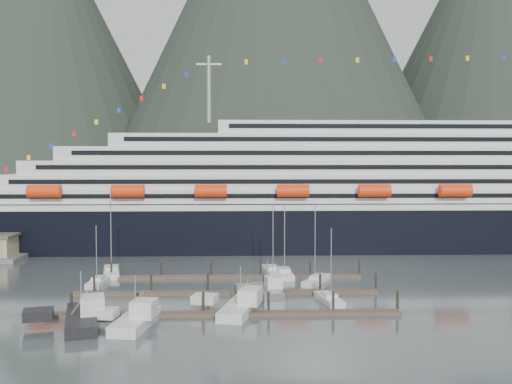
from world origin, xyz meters
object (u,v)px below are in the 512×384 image
sailboat_d (317,280)px  trawler_b (135,319)px  sailboat_f (284,274)px  trawler_a (80,317)px  cruise_ship (373,198)px  sailboat_e (111,272)px  sailboat_g (272,272)px  sailboat_a (98,282)px  sailboat_h (329,300)px  trawler_e (267,290)px  trawler_c (239,305)px

sailboat_d → trawler_b: sailboat_d is taller
sailboat_f → trawler_a: 42.34m
cruise_ship → sailboat_d: bearing=-114.3°
sailboat_e → sailboat_g: 29.78m
sailboat_g → trawler_a: sailboat_g is taller
sailboat_a → sailboat_d: sailboat_d is taller
cruise_ship → sailboat_e: cruise_ship is taller
cruise_ship → sailboat_a: cruise_ship is taller
cruise_ship → sailboat_h: bearing=-108.8°
trawler_a → sailboat_e: bearing=-9.1°
sailboat_h → trawler_e: size_ratio=1.17×
cruise_ship → sailboat_f: bearing=-123.3°
sailboat_a → trawler_c: bearing=-125.4°
sailboat_e → trawler_e: (27.91, -17.71, 0.37)m
sailboat_g → trawler_b: size_ratio=1.21×
cruise_ship → sailboat_g: bearing=-127.5°
sailboat_h → trawler_a: size_ratio=0.81×
sailboat_g → sailboat_e: bearing=83.2°
cruise_ship → sailboat_f: 46.66m
sailboat_d → sailboat_h: (-0.06, -14.26, -0.01)m
sailboat_a → sailboat_e: sailboat_e is taller
sailboat_g → sailboat_a: bearing=99.5°
sailboat_d → sailboat_f: (-5.27, 5.66, 0.02)m
sailboat_d → trawler_b: 37.75m
sailboat_f → sailboat_g: bearing=32.2°
sailboat_h → trawler_c: bearing=100.7°
sailboat_d → trawler_c: size_ratio=1.00×
sailboat_h → trawler_a: bearing=98.1°
sailboat_e → sailboat_g: sailboat_e is taller
sailboat_a → sailboat_f: bearing=-76.5°
sailboat_d → trawler_b: bearing=162.4°
sailboat_d → sailboat_e: 37.99m
sailboat_f → cruise_ship: bearing=-36.5°
sailboat_h → trawler_c: (-13.41, -5.10, 0.50)m
trawler_b → trawler_c: size_ratio=0.82×
sailboat_d → sailboat_g: (-7.25, 8.46, 0.01)m
cruise_ship → sailboat_e: bearing=-148.3°
trawler_e → cruise_ship: bearing=-38.3°
sailboat_d → trawler_a: 42.47m
sailboat_h → trawler_e: bearing=50.9°
sailboat_e → trawler_e: sailboat_e is taller
sailboat_e → trawler_c: bearing=-151.1°
sailboat_g → sailboat_d: bearing=-146.2°
cruise_ship → sailboat_a: (-57.03, -43.77, -11.65)m
sailboat_f → trawler_b: 38.75m
sailboat_f → sailboat_h: size_ratio=1.17×
sailboat_d → cruise_ship: bearing=3.5°
sailboat_a → trawler_e: size_ratio=1.07×
trawler_e → sailboat_g: bearing=-15.7°
sailboat_d → sailboat_f: 7.73m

